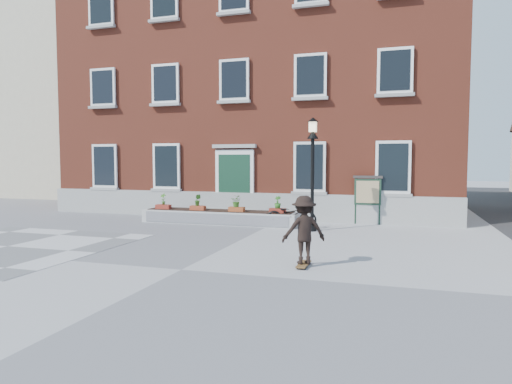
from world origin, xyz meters
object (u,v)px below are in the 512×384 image
(lamp_post, at_px, (313,158))
(bicycle, at_px, (291,215))
(notice_board, at_px, (368,192))
(skateboarder, at_px, (304,230))

(lamp_post, bearing_deg, bicycle, 153.83)
(notice_board, bearing_deg, skateboarder, -96.88)
(notice_board, xyz_separation_m, skateboarder, (-0.92, -7.65, -0.41))
(notice_board, height_order, skateboarder, notice_board)
(lamp_post, bearing_deg, notice_board, 53.57)
(notice_board, relative_size, skateboarder, 1.14)
(skateboarder, bearing_deg, lamp_post, 98.48)
(skateboarder, bearing_deg, notice_board, 83.12)
(bicycle, bearing_deg, notice_board, -62.56)
(notice_board, distance_m, skateboarder, 7.72)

